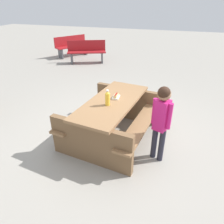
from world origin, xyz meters
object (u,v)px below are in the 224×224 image
hotdog_tray (116,96)px  child_in_coat (161,115)px  park_bench_near (87,51)px  soda_bottle (108,98)px  park_bench_mid (72,46)px  picnic_table (112,116)px

hotdog_tray → child_in_coat: child_in_coat is taller
child_in_coat → park_bench_near: size_ratio=0.83×
park_bench_near → soda_bottle: bearing=-152.3°
park_bench_mid → child_in_coat: bearing=-142.1°
hotdog_tray → child_in_coat: size_ratio=0.14×
picnic_table → child_in_coat: bearing=-113.0°
child_in_coat → soda_bottle: bearing=77.6°
park_bench_near → park_bench_mid: size_ratio=1.05×
child_in_coat → park_bench_mid: 7.27m
picnic_table → park_bench_near: park_bench_near is taller
soda_bottle → park_bench_near: bearing=27.7°
park_bench_near → park_bench_mid: same height
soda_bottle → hotdog_tray: 0.33m
picnic_table → park_bench_near: (4.58, 2.52, 0.00)m
soda_bottle → child_in_coat: size_ratio=0.21×
child_in_coat → park_bench_near: child_in_coat is taller
park_bench_mid → picnic_table: bearing=-146.3°
hotdog_tray → soda_bottle: bearing=169.9°
hotdog_tray → picnic_table: bearing=165.8°
picnic_table → soda_bottle: (-0.18, 0.02, 0.43)m
picnic_table → hotdog_tray: size_ratio=10.74×
hotdog_tray → park_bench_mid: size_ratio=0.12×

